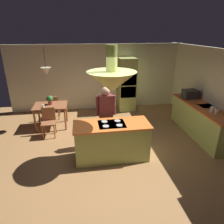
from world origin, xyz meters
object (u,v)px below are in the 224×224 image
object	(u,v)px
oven_tower	(127,85)
chair_facing_island	(49,120)
dining_table	(51,108)
chair_by_back_wall	(53,106)
cup_on_table	(43,106)
potted_plant_on_table	(50,99)
canister_sugar	(213,109)
person_at_island	(106,113)
microwave_on_counter	(190,94)
kitchen_island	(112,141)
canister_flour	(217,112)

from	to	relation	value
oven_tower	chair_facing_island	world-z (taller)	oven_tower
dining_table	chair_by_back_wall	bearing A→B (deg)	90.00
chair_facing_island	cup_on_table	size ratio (longest dim) A/B	9.67
potted_plant_on_table	canister_sugar	world-z (taller)	canister_sugar
person_at_island	cup_on_table	distance (m)	2.22
oven_tower	cup_on_table	xyz separation A→B (m)	(-2.99, -1.34, -0.23)
cup_on_table	microwave_on_counter	bearing A→B (deg)	-3.96
kitchen_island	canister_flour	world-z (taller)	canister_flour
oven_tower	chair_facing_island	size ratio (longest dim) A/B	2.37
kitchen_island	chair_facing_island	world-z (taller)	kitchen_island
chair_facing_island	dining_table	bearing A→B (deg)	90.00
chair_facing_island	potted_plant_on_table	distance (m)	0.81
potted_plant_on_table	canister_sugar	size ratio (longest dim) A/B	2.02
canister_flour	kitchen_island	bearing A→B (deg)	-176.83
chair_by_back_wall	potted_plant_on_table	size ratio (longest dim) A/B	2.90
cup_on_table	canister_sugar	xyz separation A→B (m)	(4.73, -1.56, 0.21)
kitchen_island	dining_table	distance (m)	2.71
chair_by_back_wall	canister_sugar	world-z (taller)	canister_sugar
dining_table	potted_plant_on_table	bearing A→B (deg)	84.87
person_at_island	cup_on_table	xyz separation A→B (m)	(-1.83, 1.24, -0.16)
chair_facing_island	canister_flour	xyz separation A→B (m)	(4.54, -1.32, 0.51)
canister_sugar	dining_table	bearing A→B (deg)	158.78
person_at_island	chair_facing_island	distance (m)	1.89
oven_tower	canister_flour	distance (m)	3.54
dining_table	cup_on_table	distance (m)	0.31
chair_by_back_wall	cup_on_table	distance (m)	0.90
dining_table	chair_facing_island	size ratio (longest dim) A/B	1.21
potted_plant_on_table	cup_on_table	distance (m)	0.35
canister_flour	canister_sugar	bearing A→B (deg)	90.00
person_at_island	chair_by_back_wall	size ratio (longest dim) A/B	1.92
chair_by_back_wall	microwave_on_counter	size ratio (longest dim) A/B	1.89
chair_by_back_wall	microwave_on_counter	xyz separation A→B (m)	(4.54, -1.15, 0.57)
potted_plant_on_table	microwave_on_counter	size ratio (longest dim) A/B	0.65
person_at_island	chair_facing_island	size ratio (longest dim) A/B	1.92
chair_facing_island	cup_on_table	bearing A→B (deg)	113.75
dining_table	canister_flour	size ratio (longest dim) A/B	7.20
kitchen_island	cup_on_table	bearing A→B (deg)	134.81
potted_plant_on_table	person_at_island	bearing A→B (deg)	-42.64
cup_on_table	canister_sugar	distance (m)	4.98
kitchen_island	person_at_island	world-z (taller)	person_at_island
canister_sugar	microwave_on_counter	world-z (taller)	microwave_on_counter
potted_plant_on_table	cup_on_table	xyz separation A→B (m)	(-0.19, -0.26, -0.12)
kitchen_island	microwave_on_counter	size ratio (longest dim) A/B	3.99
chair_by_back_wall	cup_on_table	bearing A→B (deg)	77.30
person_at_island	chair_facing_island	world-z (taller)	person_at_island
chair_facing_island	microwave_on_counter	distance (m)	4.58
chair_facing_island	potted_plant_on_table	world-z (taller)	potted_plant_on_table
cup_on_table	canister_sugar	world-z (taller)	canister_sugar
potted_plant_on_table	microwave_on_counter	world-z (taller)	microwave_on_counter
kitchen_island	oven_tower	distance (m)	3.47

